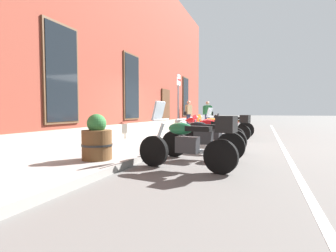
{
  "coord_description": "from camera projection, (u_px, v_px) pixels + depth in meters",
  "views": [
    {
      "loc": [
        -9.19,
        -2.59,
        1.16
      ],
      "look_at": [
        0.13,
        0.76,
        0.61
      ],
      "focal_mm": 28.38,
      "sensor_mm": 36.0,
      "label": 1
    }
  ],
  "objects": [
    {
      "name": "ground_plane",
      "position": [
        187.0,
        143.0,
        9.58
      ],
      "size": [
        140.0,
        140.0,
        0.0
      ],
      "primitive_type": "plane",
      "color": "#565451"
    },
    {
      "name": "sidewalk",
      "position": [
        158.0,
        140.0,
        9.95
      ],
      "size": [
        28.57,
        2.24,
        0.15
      ],
      "primitive_type": "cube",
      "color": "gray",
      "rests_on": "ground_plane"
    },
    {
      "name": "lane_stripe",
      "position": [
        283.0,
        147.0,
        8.49
      ],
      "size": [
        28.57,
        0.12,
        0.01
      ],
      "primitive_type": "cube",
      "color": "silver",
      "rests_on": "ground_plane"
    },
    {
      "name": "brick_pub_facade",
      "position": [
        70.0,
        47.0,
        11.08
      ],
      "size": [
        22.57,
        5.79,
        7.7
      ],
      "color": "brown",
      "rests_on": "ground_plane"
    },
    {
      "name": "motorcycle_green_touring",
      "position": [
        190.0,
        142.0,
        5.16
      ],
      "size": [
        0.72,
        2.09,
        1.36
      ],
      "color": "black",
      "rests_on": "ground_plane"
    },
    {
      "name": "motorcycle_black_naked",
      "position": [
        201.0,
        139.0,
        6.47
      ],
      "size": [
        0.62,
        2.09,
        0.97
      ],
      "color": "black",
      "rests_on": "ground_plane"
    },
    {
      "name": "motorcycle_red_sport",
      "position": [
        208.0,
        131.0,
        7.74
      ],
      "size": [
        0.62,
        2.06,
        1.06
      ],
      "color": "black",
      "rests_on": "ground_plane"
    },
    {
      "name": "motorcycle_orange_sport",
      "position": [
        211.0,
        128.0,
        9.18
      ],
      "size": [
        0.66,
        2.11,
        1.06
      ],
      "color": "black",
      "rests_on": "ground_plane"
    },
    {
      "name": "motorcycle_silver_touring",
      "position": [
        227.0,
        127.0,
        10.47
      ],
      "size": [
        0.82,
        2.1,
        1.31
      ],
      "color": "black",
      "rests_on": "ground_plane"
    },
    {
      "name": "motorcycle_yellow_naked",
      "position": [
        230.0,
        127.0,
        11.8
      ],
      "size": [
        0.62,
        2.04,
        0.92
      ],
      "color": "black",
      "rests_on": "ground_plane"
    },
    {
      "name": "motorcycle_black_sport",
      "position": [
        227.0,
        123.0,
        13.29
      ],
      "size": [
        0.62,
        2.15,
        1.06
      ],
      "color": "black",
      "rests_on": "ground_plane"
    },
    {
      "name": "pedestrian_tan_coat",
      "position": [
        189.0,
        113.0,
        16.4
      ],
      "size": [
        0.62,
        0.38,
        1.66
      ],
      "color": "#2D3351",
      "rests_on": "sidewalk"
    },
    {
      "name": "pedestrian_striped_shirt",
      "position": [
        208.0,
        113.0,
        16.94
      ],
      "size": [
        0.33,
        0.64,
        1.64
      ],
      "color": "#1E1E4C",
      "rests_on": "sidewalk"
    },
    {
      "name": "parking_sign",
      "position": [
        178.0,
        96.0,
        10.79
      ],
      "size": [
        0.36,
        0.07,
        2.53
      ],
      "color": "#4C4C51",
      "rests_on": "sidewalk"
    },
    {
      "name": "barrel_planter",
      "position": [
        97.0,
        141.0,
        5.55
      ],
      "size": [
        0.65,
        0.65,
        0.96
      ],
      "color": "brown",
      "rests_on": "sidewalk"
    }
  ]
}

